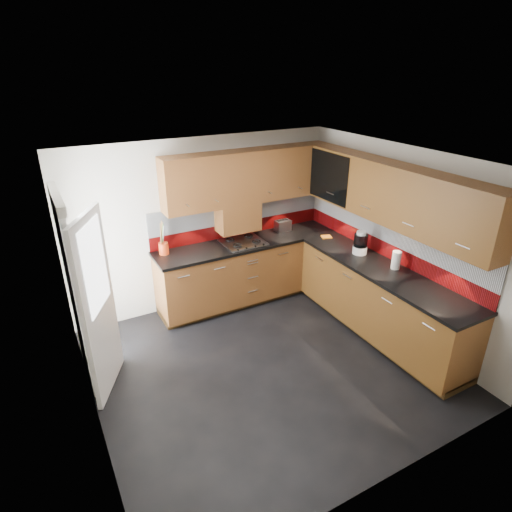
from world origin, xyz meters
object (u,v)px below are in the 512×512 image
utensil_pot (164,247)px  toaster (283,225)px  food_processor (360,244)px  gas_hob (243,242)px

utensil_pot → toaster: 1.84m
toaster → food_processor: (0.45, -1.21, 0.06)m
utensil_pot → food_processor: bearing=-28.2°
gas_hob → utensil_pot: (-1.10, 0.17, 0.09)m
gas_hob → toaster: bearing=11.3°
utensil_pot → food_processor: (2.30, -1.23, 0.04)m
gas_hob → food_processor: bearing=-41.6°
utensil_pot → food_processor: utensil_pot is taller
utensil_pot → toaster: size_ratio=1.93×
toaster → gas_hob: bearing=-168.7°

